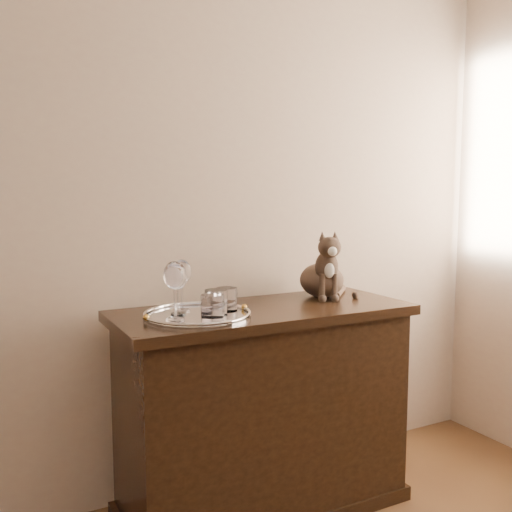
{
  "coord_description": "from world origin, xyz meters",
  "views": [
    {
      "loc": [
        -0.47,
        -0.03,
        1.31
      ],
      "look_at": [
        0.57,
        1.95,
        1.06
      ],
      "focal_mm": 40.0,
      "sensor_mm": 36.0,
      "label": 1
    }
  ],
  "objects_px": {
    "wine_glass_c": "(175,291)",
    "tumbler_b": "(213,308)",
    "wine_glass_a": "(178,291)",
    "sideboard": "(263,410)",
    "tray": "(197,316)",
    "wine_glass_b": "(182,285)",
    "cat": "(322,263)",
    "tumbler_c": "(227,299)",
    "tumbler_a": "(216,303)"
  },
  "relations": [
    {
      "from": "tumbler_a",
      "to": "cat",
      "type": "distance_m",
      "value": 0.62
    },
    {
      "from": "wine_glass_a",
      "to": "tumbler_c",
      "type": "height_order",
      "value": "wine_glass_a"
    },
    {
      "from": "cat",
      "to": "sideboard",
      "type": "bearing_deg",
      "value": -145.83
    },
    {
      "from": "tray",
      "to": "tumbler_a",
      "type": "relative_size",
      "value": 4.2
    },
    {
      "from": "wine_glass_c",
      "to": "tumbler_b",
      "type": "height_order",
      "value": "wine_glass_c"
    },
    {
      "from": "sideboard",
      "to": "wine_glass_c",
      "type": "bearing_deg",
      "value": -169.2
    },
    {
      "from": "tumbler_a",
      "to": "tumbler_b",
      "type": "bearing_deg",
      "value": -121.97
    },
    {
      "from": "sideboard",
      "to": "wine_glass_b",
      "type": "distance_m",
      "value": 0.63
    },
    {
      "from": "tumbler_b",
      "to": "wine_glass_c",
      "type": "bearing_deg",
      "value": 147.92
    },
    {
      "from": "sideboard",
      "to": "cat",
      "type": "relative_size",
      "value": 4.05
    },
    {
      "from": "wine_glass_b",
      "to": "cat",
      "type": "distance_m",
      "value": 0.67
    },
    {
      "from": "wine_glass_c",
      "to": "tumbler_c",
      "type": "distance_m",
      "value": 0.24
    },
    {
      "from": "sideboard",
      "to": "tray",
      "type": "height_order",
      "value": "tray"
    },
    {
      "from": "sideboard",
      "to": "cat",
      "type": "distance_m",
      "value": 0.68
    },
    {
      "from": "tray",
      "to": "tumbler_a",
      "type": "distance_m",
      "value": 0.09
    },
    {
      "from": "wine_glass_a",
      "to": "tumbler_b",
      "type": "relative_size",
      "value": 1.91
    },
    {
      "from": "sideboard",
      "to": "tumbler_a",
      "type": "relative_size",
      "value": 12.61
    },
    {
      "from": "tray",
      "to": "tumbler_c",
      "type": "relative_size",
      "value": 4.44
    },
    {
      "from": "cat",
      "to": "tumbler_b",
      "type": "bearing_deg",
      "value": -140.33
    },
    {
      "from": "tray",
      "to": "cat",
      "type": "height_order",
      "value": "cat"
    },
    {
      "from": "wine_glass_c",
      "to": "tumbler_c",
      "type": "xyz_separation_m",
      "value": [
        0.23,
        0.06,
        -0.06
      ]
    },
    {
      "from": "wine_glass_a",
      "to": "tumbler_b",
      "type": "bearing_deg",
      "value": -64.96
    },
    {
      "from": "wine_glass_b",
      "to": "wine_glass_a",
      "type": "bearing_deg",
      "value": -123.16
    },
    {
      "from": "wine_glass_a",
      "to": "tumbler_b",
      "type": "distance_m",
      "value": 0.18
    },
    {
      "from": "tumbler_b",
      "to": "cat",
      "type": "xyz_separation_m",
      "value": [
        0.63,
        0.24,
        0.09
      ]
    },
    {
      "from": "wine_glass_a",
      "to": "tray",
      "type": "bearing_deg",
      "value": -31.25
    },
    {
      "from": "sideboard",
      "to": "tumbler_c",
      "type": "distance_m",
      "value": 0.51
    },
    {
      "from": "tumbler_c",
      "to": "cat",
      "type": "height_order",
      "value": "cat"
    },
    {
      "from": "wine_glass_b",
      "to": "tumbler_b",
      "type": "distance_m",
      "value": 0.22
    },
    {
      "from": "wine_glass_a",
      "to": "tumbler_c",
      "type": "relative_size",
      "value": 1.99
    },
    {
      "from": "wine_glass_a",
      "to": "tumbler_c",
      "type": "bearing_deg",
      "value": -8.58
    },
    {
      "from": "tray",
      "to": "wine_glass_b",
      "type": "height_order",
      "value": "wine_glass_b"
    },
    {
      "from": "wine_glass_b",
      "to": "cat",
      "type": "relative_size",
      "value": 0.67
    },
    {
      "from": "wine_glass_b",
      "to": "wine_glass_c",
      "type": "height_order",
      "value": "wine_glass_c"
    },
    {
      "from": "wine_glass_c",
      "to": "tumbler_b",
      "type": "distance_m",
      "value": 0.15
    },
    {
      "from": "tray",
      "to": "wine_glass_c",
      "type": "bearing_deg",
      "value": -155.84
    },
    {
      "from": "wine_glass_c",
      "to": "tumbler_c",
      "type": "height_order",
      "value": "wine_glass_c"
    },
    {
      "from": "wine_glass_a",
      "to": "wine_glass_c",
      "type": "distance_m",
      "value": 0.09
    },
    {
      "from": "wine_glass_a",
      "to": "tumbler_a",
      "type": "xyz_separation_m",
      "value": [
        0.12,
        -0.08,
        -0.04
      ]
    },
    {
      "from": "wine_glass_c",
      "to": "cat",
      "type": "distance_m",
      "value": 0.76
    },
    {
      "from": "sideboard",
      "to": "cat",
      "type": "bearing_deg",
      "value": 15.66
    },
    {
      "from": "wine_glass_c",
      "to": "tumbler_c",
      "type": "relative_size",
      "value": 2.36
    },
    {
      "from": "wine_glass_a",
      "to": "tumbler_c",
      "type": "distance_m",
      "value": 0.19
    },
    {
      "from": "tumbler_c",
      "to": "wine_glass_a",
      "type": "bearing_deg",
      "value": 171.42
    },
    {
      "from": "wine_glass_b",
      "to": "tumbler_b",
      "type": "xyz_separation_m",
      "value": [
        0.04,
        -0.21,
        -0.05
      ]
    },
    {
      "from": "tray",
      "to": "tumbler_b",
      "type": "distance_m",
      "value": 0.13
    },
    {
      "from": "tray",
      "to": "tumbler_b",
      "type": "bearing_deg",
      "value": -84.66
    },
    {
      "from": "sideboard",
      "to": "tray",
      "type": "xyz_separation_m",
      "value": [
        -0.3,
        -0.03,
        0.43
      ]
    },
    {
      "from": "tray",
      "to": "wine_glass_c",
      "type": "relative_size",
      "value": 1.88
    },
    {
      "from": "wine_glass_a",
      "to": "cat",
      "type": "bearing_deg",
      "value": 7.27
    }
  ]
}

